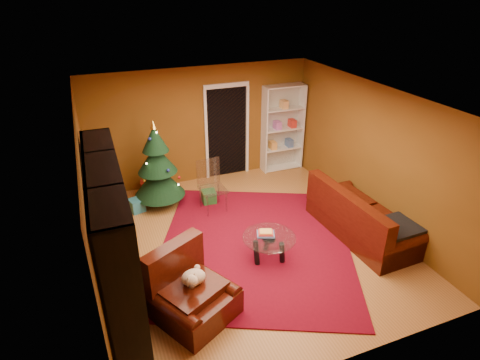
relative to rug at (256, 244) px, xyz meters
name	(u,v)px	position (x,y,z in m)	size (l,w,h in m)	color
floor	(248,242)	(-0.08, 0.15, -0.04)	(5.00, 5.50, 0.05)	#995F2C
ceiling	(250,98)	(-0.08, 0.15, 2.61)	(5.00, 5.50, 0.05)	silver
wall_back	(201,125)	(-0.08, 2.93, 1.29)	(5.00, 0.05, 2.60)	brown
wall_left	(88,205)	(-2.60, 0.15, 1.29)	(0.05, 5.50, 2.60)	brown
wall_right	(374,155)	(2.45, 0.15, 1.29)	(0.05, 5.50, 2.60)	brown
doorway	(227,133)	(0.52, 2.88, 1.04)	(1.06, 0.60, 2.16)	black
rug	(256,244)	(0.00, 0.00, 0.00)	(3.29, 3.83, 0.02)	maroon
media_unit	(114,242)	(-2.35, -0.62, 1.09)	(0.44, 2.88, 2.21)	black
christmas_tree	(157,165)	(-1.26, 2.06, 0.88)	(1.03, 1.03, 1.84)	black
gift_box_teal	(137,205)	(-1.77, 1.95, 0.12)	(0.27, 0.27, 0.27)	teal
gift_box_green	(209,197)	(-0.31, 1.73, 0.13)	(0.28, 0.28, 0.28)	#216829
gift_box_red	(146,186)	(-1.45, 2.74, 0.11)	(0.24, 0.24, 0.24)	#A82623
white_bookshelf	(283,129)	(1.87, 2.72, 1.02)	(0.98, 0.35, 2.12)	white
armchair	(194,292)	(-1.45, -1.20, 0.40)	(1.06, 1.06, 0.83)	#320C05
dog	(193,277)	(-1.43, -1.14, 0.61)	(0.40, 0.30, 0.27)	beige
sofa	(363,212)	(1.94, -0.39, 0.46)	(2.18, 0.98, 0.94)	#320C05
coffee_table	(269,248)	(0.04, -0.44, 0.22)	(0.88, 0.88, 0.55)	gray
acrylic_chair	(213,190)	(-0.32, 1.40, 0.47)	(0.49, 0.53, 0.96)	#66605B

